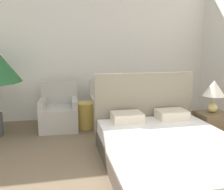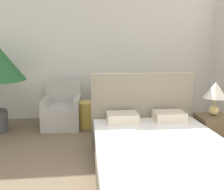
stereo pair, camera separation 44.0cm
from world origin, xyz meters
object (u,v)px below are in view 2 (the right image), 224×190
armchair_near_window_right (112,112)px  armchair_near_window_left (62,113)px  nightstand (213,130)px  table_lamp (215,92)px  bed (160,153)px  side_table (87,114)px

armchair_near_window_right → armchair_near_window_left: bearing=180.0°
armchair_near_window_left → nightstand: armchair_near_window_left is taller
armchair_near_window_right → table_lamp: table_lamp is taller
bed → table_lamp: bed is taller
armchair_near_window_left → bed: bearing=-51.7°
armchair_near_window_left → armchair_near_window_right: (0.98, 0.00, 0.00)m
side_table → bed: bearing=-65.0°
nightstand → side_table: size_ratio=0.99×
nightstand → side_table: bearing=150.0°
bed → nightstand: bed is taller
armchair_near_window_left → armchair_near_window_right: 0.98m
armchair_near_window_right → table_lamp: (1.49, -1.16, 0.59)m
armchair_near_window_left → armchair_near_window_right: bearing=3.0°
bed → armchair_near_window_left: 2.37m
bed → side_table: size_ratio=4.43×
nightstand → table_lamp: bearing=101.0°
armchair_near_window_right → nightstand: armchair_near_window_right is taller
table_lamp → bed: bearing=-144.6°
nightstand → table_lamp: size_ratio=0.92×
table_lamp → side_table: table_lamp is taller
armchair_near_window_right → side_table: size_ratio=1.77×
armchair_near_window_right → nightstand: bearing=-38.3°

